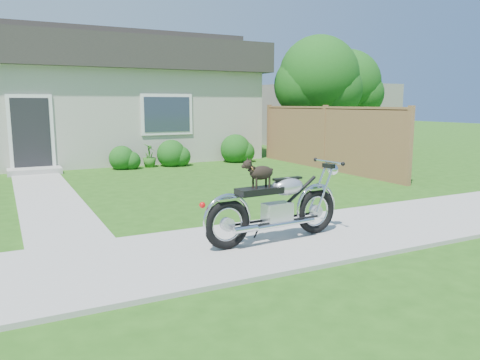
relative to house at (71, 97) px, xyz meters
name	(u,v)px	position (x,y,z in m)	size (l,w,h in m)	color
ground	(204,253)	(0.00, -11.99, -2.16)	(80.00, 80.00, 0.00)	#235114
sidewalk	(204,251)	(0.00, -11.99, -2.14)	(24.00, 2.20, 0.04)	#9E9B93
walkway	(47,196)	(-1.50, -6.99, -2.14)	(1.20, 8.00, 0.03)	#9E9B93
house	(71,97)	(0.00, 0.00, 0.00)	(12.60, 7.03, 4.50)	beige
fence	(325,138)	(6.30, -6.24, -1.22)	(0.12, 6.62, 1.90)	olive
tree_near	(323,80)	(8.00, -3.81, 0.61)	(2.84, 2.82, 4.32)	#3D2B1C
tree_far	(351,86)	(10.91, -1.88, 0.51)	(2.75, 2.72, 4.16)	#3D2B1C
shrub_row	(105,157)	(0.41, -3.49, -1.77)	(10.64, 1.01, 1.01)	#174D14
potted_plant_right	(149,155)	(1.76, -3.44, -1.80)	(0.41, 0.41, 0.72)	#2B6B1D
motorcycle_with_dog	(277,205)	(1.09, -12.04, -1.61)	(2.22, 0.60, 1.16)	black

